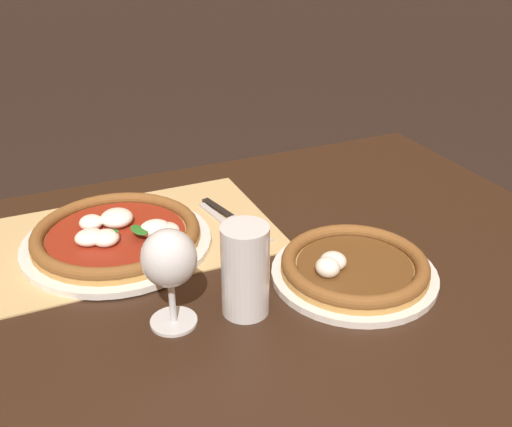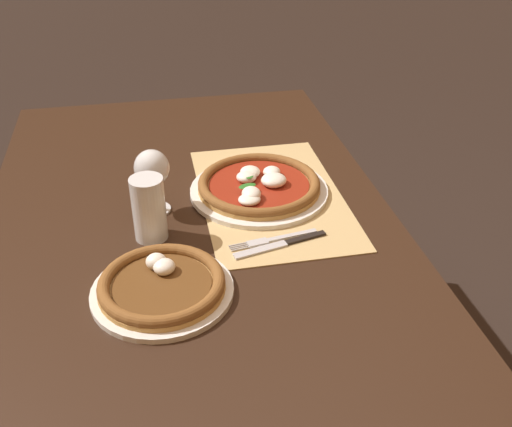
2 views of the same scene
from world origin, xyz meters
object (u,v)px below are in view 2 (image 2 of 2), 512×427
pizza_near (259,186)px  wine_glass (152,171)px  pizza_far (162,285)px  fork (273,239)px  pint_glass (149,210)px  knife (280,245)px

pizza_near → wine_glass: bearing=96.2°
pizza_far → fork: 0.28m
pizza_far → fork: size_ratio=1.37×
pizza_near → fork: size_ratio=1.69×
pint_glass → fork: 0.27m
pizza_near → pint_glass: pint_glass is taller
pizza_near → pizza_far: pizza_near is taller
wine_glass → knife: bearing=-128.5°
wine_glass → pint_glass: wine_glass is taller
wine_glass → fork: size_ratio=0.77×
pizza_far → pint_glass: bearing=3.0°
pizza_near → pint_glass: size_ratio=2.33×
pint_glass → fork: (-0.07, -0.26, -0.06)m
wine_glass → pint_glass: bearing=172.2°
pizza_near → wine_glass: wine_glass is taller
pizza_far → wine_glass: bearing=-0.9°
fork → knife: knife is taller
wine_glass → pizza_far: bearing=179.1°
pizza_far → knife: pizza_far is taller
pizza_far → pint_glass: 0.20m
pizza_near → pizza_far: size_ratio=1.23×
pizza_far → wine_glass: wine_glass is taller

